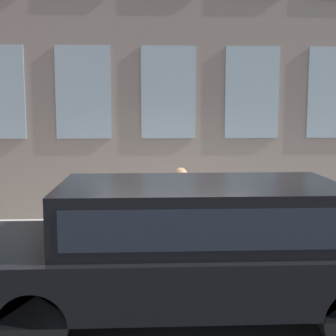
% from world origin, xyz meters
% --- Properties ---
extents(ground_plane, '(80.00, 80.00, 0.00)m').
position_xyz_m(ground_plane, '(0.00, 0.00, 0.00)').
color(ground_plane, '#2D2D30').
extents(sidewalk, '(3.17, 60.00, 0.14)m').
position_xyz_m(sidewalk, '(1.59, 0.00, 0.07)').
color(sidewalk, '#9E9B93').
rests_on(sidewalk, ground_plane).
extents(building_facade, '(0.33, 40.00, 8.38)m').
position_xyz_m(building_facade, '(3.32, -0.00, 4.19)').
color(building_facade, gray).
rests_on(building_facade, ground_plane).
extents(fire_hydrant, '(0.36, 0.47, 0.87)m').
position_xyz_m(fire_hydrant, '(0.57, 0.33, 0.59)').
color(fire_hydrant, gray).
rests_on(fire_hydrant, sidewalk).
extents(person, '(0.32, 0.21, 1.34)m').
position_xyz_m(person, '(1.00, -0.10, 0.94)').
color(person, '#726651').
rests_on(person, sidewalk).
extents(parked_truck_black_near, '(1.92, 5.10, 1.58)m').
position_xyz_m(parked_truck_black_near, '(-1.23, -0.08, 0.92)').
color(parked_truck_black_near, black).
rests_on(parked_truck_black_near, ground_plane).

